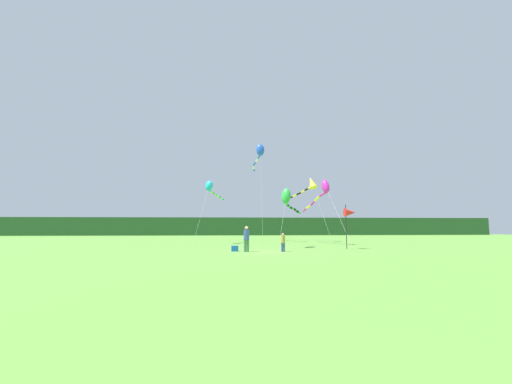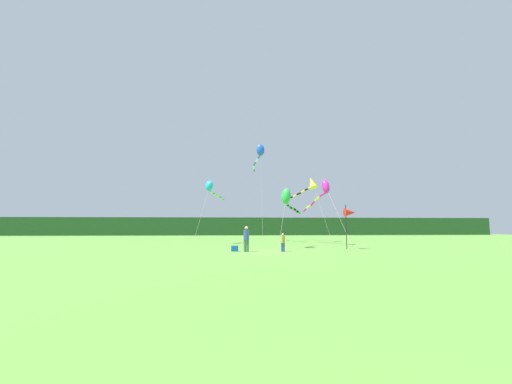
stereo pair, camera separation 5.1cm
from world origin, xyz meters
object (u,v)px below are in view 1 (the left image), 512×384
(person_adult, at_px, (246,238))
(kite_yellow, at_px, (310,184))
(cooler_box, at_px, (235,249))
(kite_cyan, at_px, (210,188))
(banner_flag_pole, at_px, (350,213))
(kite_magenta, at_px, (322,190))
(person_child, at_px, (283,241))
(kite_green, at_px, (287,198))
(kite_blue, at_px, (259,153))

(person_adult, distance_m, kite_yellow, 18.43)
(cooler_box, distance_m, kite_yellow, 18.62)
(person_adult, bearing_deg, kite_cyan, 106.48)
(banner_flag_pole, height_order, kite_magenta, kite_magenta)
(person_child, xyz_separation_m, cooler_box, (-3.42, 0.71, -0.53))
(kite_yellow, distance_m, kite_green, 12.51)
(banner_flag_pole, xyz_separation_m, kite_magenta, (-0.33, 6.58, 2.56))
(kite_cyan, bearing_deg, kite_magenta, -10.01)
(cooler_box, bearing_deg, kite_cyan, 103.18)
(cooler_box, height_order, kite_yellow, kite_yellow)
(kite_blue, relative_size, kite_green, 2.22)
(kite_yellow, relative_size, kite_cyan, 1.19)
(kite_yellow, xyz_separation_m, kite_blue, (-6.23, -1.06, 3.52))
(person_child, height_order, banner_flag_pole, banner_flag_pole)
(person_child, relative_size, kite_yellow, 0.17)
(kite_yellow, bearing_deg, cooler_box, -122.28)
(kite_yellow, bearing_deg, kite_magenta, -92.44)
(kite_blue, relative_size, kite_magenta, 1.09)
(banner_flag_pole, bearing_deg, person_adult, -164.41)
(kite_cyan, bearing_deg, banner_flag_pole, -36.15)
(person_adult, xyz_separation_m, kite_magenta, (8.19, 8.96, 4.44))
(banner_flag_pole, bearing_deg, kite_cyan, 143.85)
(kite_magenta, bearing_deg, banner_flag_pole, -87.16)
(person_adult, height_order, kite_green, kite_green)
(kite_yellow, height_order, kite_magenta, kite_yellow)
(kite_yellow, xyz_separation_m, kite_cyan, (-11.71, -4.29, -1.04))
(cooler_box, relative_size, kite_yellow, 0.06)
(person_adult, height_order, cooler_box, person_adult)
(kite_yellow, height_order, kite_green, kite_yellow)
(kite_magenta, height_order, kite_cyan, kite_cyan)
(person_adult, bearing_deg, person_child, -2.82)
(kite_magenta, bearing_deg, kite_blue, 138.62)
(kite_yellow, relative_size, kite_magenta, 0.76)
(person_child, bearing_deg, cooler_box, 168.24)
(kite_green, bearing_deg, person_child, -104.28)
(cooler_box, distance_m, banner_flag_pole, 9.88)
(kite_yellow, xyz_separation_m, kite_magenta, (-0.27, -6.31, -1.46))
(person_adult, distance_m, cooler_box, 1.29)
(banner_flag_pole, height_order, kite_green, kite_green)
(person_child, height_order, kite_green, kite_green)
(person_child, height_order, kite_yellow, kite_yellow)
(kite_magenta, xyz_separation_m, kite_cyan, (-11.44, 2.02, 0.42))
(cooler_box, xyz_separation_m, kite_magenta, (9.01, 8.37, 5.24))
(kite_magenta, bearing_deg, kite_green, -132.59)
(person_child, relative_size, kite_blue, 0.11)
(kite_yellow, bearing_deg, kite_cyan, -159.86)
(banner_flag_pole, distance_m, kite_magenta, 7.07)
(kite_blue, bearing_deg, banner_flag_pole, -62.01)
(kite_blue, bearing_deg, person_adult, -98.92)
(banner_flag_pole, relative_size, kite_yellow, 0.45)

